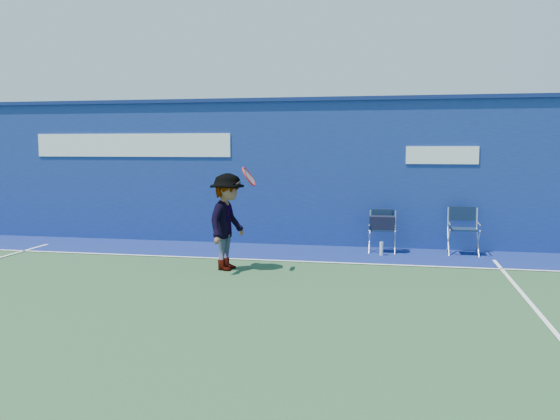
% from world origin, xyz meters
% --- Properties ---
extents(ground, '(80.00, 80.00, 0.00)m').
position_xyz_m(ground, '(0.00, 0.00, 0.00)').
color(ground, '#264828').
rests_on(ground, ground).
extents(stadium_wall, '(24.00, 0.50, 3.08)m').
position_xyz_m(stadium_wall, '(-0.00, 5.20, 1.55)').
color(stadium_wall, navy).
rests_on(stadium_wall, ground).
extents(out_of_bounds_strip, '(24.00, 1.80, 0.01)m').
position_xyz_m(out_of_bounds_strip, '(0.00, 4.10, 0.00)').
color(out_of_bounds_strip, navy).
rests_on(out_of_bounds_strip, ground).
extents(court_lines, '(24.00, 12.00, 0.01)m').
position_xyz_m(court_lines, '(0.00, 0.60, 0.01)').
color(court_lines, white).
rests_on(court_lines, out_of_bounds_strip).
extents(directors_chair_left, '(0.49, 0.46, 0.84)m').
position_xyz_m(directors_chair_left, '(2.47, 4.49, 0.36)').
color(directors_chair_left, silver).
rests_on(directors_chair_left, ground).
extents(directors_chair_right, '(0.54, 0.49, 0.91)m').
position_xyz_m(directors_chair_right, '(4.00, 4.54, 0.29)').
color(directors_chair_right, silver).
rests_on(directors_chair_right, ground).
extents(water_bottle, '(0.07, 0.07, 0.26)m').
position_xyz_m(water_bottle, '(2.47, 4.12, 0.13)').
color(water_bottle, silver).
rests_on(water_bottle, ground).
extents(tennis_player, '(0.89, 1.13, 1.75)m').
position_xyz_m(tennis_player, '(-0.04, 2.32, 0.82)').
color(tennis_player, '#EA4738').
rests_on(tennis_player, ground).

